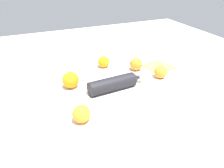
{
  "coord_description": "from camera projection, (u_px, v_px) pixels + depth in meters",
  "views": [
    {
      "loc": [
        -0.33,
        -0.82,
        0.55
      ],
      "look_at": [
        0.03,
        0.03,
        0.03
      ],
      "focal_mm": 35.4,
      "sensor_mm": 36.0,
      "label": 1
    }
  ],
  "objects": [
    {
      "name": "orange_1",
      "position": [
        71.0,
        80.0,
        1.09
      ],
      "size": [
        0.08,
        0.08,
        0.08
      ],
      "primitive_type": "sphere",
      "color": "orange",
      "rests_on": "ground_plane"
    },
    {
      "name": "orange_0",
      "position": [
        161.0,
        72.0,
        1.18
      ],
      "size": [
        0.07,
        0.07,
        0.07
      ],
      "primitive_type": "sphere",
      "color": "orange",
      "rests_on": "ground_plane"
    },
    {
      "name": "orange_3",
      "position": [
        136.0,
        64.0,
        1.26
      ],
      "size": [
        0.07,
        0.07,
        0.07
      ],
      "primitive_type": "sphere",
      "color": "orange",
      "rests_on": "ground_plane"
    },
    {
      "name": "ground_plane",
      "position": [
        108.0,
        95.0,
        1.04
      ],
      "size": [
        2.4,
        2.4,
        0.0
      ],
      "primitive_type": "plane",
      "color": "silver"
    },
    {
      "name": "orange_2",
      "position": [
        81.0,
        114.0,
        0.85
      ],
      "size": [
        0.07,
        0.07,
        0.07
      ],
      "primitive_type": "sphere",
      "color": "orange",
      "rests_on": "ground_plane"
    },
    {
      "name": "water_bottle",
      "position": [
        116.0,
        83.0,
        1.07
      ],
      "size": [
        0.3,
        0.09,
        0.07
      ],
      "rotation": [
        0.0,
        0.0,
        0.08
      ],
      "color": "black",
      "rests_on": "ground_plane"
    },
    {
      "name": "orange_4",
      "position": [
        104.0,
        62.0,
        1.3
      ],
      "size": [
        0.07,
        0.07,
        0.07
      ],
      "primitive_type": "sphere",
      "color": "orange",
      "rests_on": "ground_plane"
    },
    {
      "name": "folded_napkin",
      "position": [
        159.0,
        67.0,
        1.31
      ],
      "size": [
        0.19,
        0.19,
        0.01
      ],
      "primitive_type": "cube",
      "rotation": [
        0.0,
        0.0,
        0.26
      ],
      "color": "#E5B24C",
      "rests_on": "ground_plane"
    }
  ]
}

